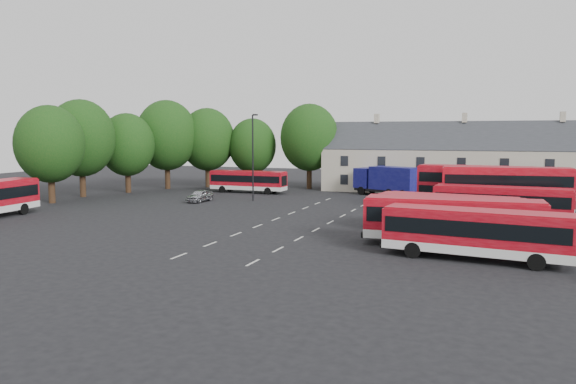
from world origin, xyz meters
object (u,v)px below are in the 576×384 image
Objects in this scene: bus_dd_south at (506,189)px; silver_car at (200,196)px; box_truck at (387,179)px; lamppost at (253,155)px; bus_row_a at (476,230)px.

silver_car is (-31.48, 0.18, -1.91)m from bus_dd_south.
box_truck is 16.91m from lamppost.
box_truck is 2.14× the size of silver_car.
bus_dd_south reaches higher than box_truck.
box_truck is (-13.23, 13.30, -0.59)m from bus_dd_south.
bus_row_a is 19.34m from bus_dd_south.
lamppost reaches higher than bus_row_a.
lamppost reaches higher than silver_car.
bus_row_a is 1.30× the size of box_truck.
bus_dd_south is 18.77m from box_truck.
silver_car is at bearing 174.47° from bus_dd_south.
bus_dd_south is 31.53m from silver_car.
box_truck reaches higher than bus_row_a.
bus_dd_south is 26.59m from lamppost.
lamppost is at bearing 144.28° from bus_row_a.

